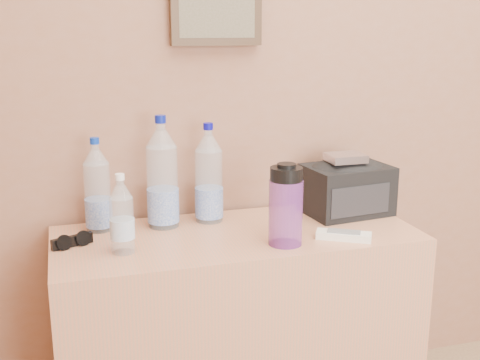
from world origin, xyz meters
name	(u,v)px	position (x,y,z in m)	size (l,w,h in m)	color
picture_frame	(216,6)	(-0.52, 1.98, 1.40)	(0.30, 0.03, 0.25)	#382311
dresser	(237,335)	(-0.52, 1.74, 0.35)	(1.13, 0.47, 0.71)	#A28551
pet_large_a	(98,190)	(-0.93, 1.90, 0.84)	(0.08, 0.08, 0.30)	silver
pet_large_b	(162,178)	(-0.73, 1.88, 0.87)	(0.10, 0.10, 0.36)	silver
pet_large_c	(209,178)	(-0.58, 1.89, 0.85)	(0.09, 0.09, 0.33)	white
pet_small	(122,218)	(-0.88, 1.68, 0.81)	(0.07, 0.07, 0.23)	silver
nalgene_bottle	(286,205)	(-0.41, 1.61, 0.83)	(0.10, 0.10, 0.25)	purple
sunglasses	(72,241)	(-1.02, 1.77, 0.72)	(0.13, 0.05, 0.03)	black
ac_remote	(344,236)	(-0.23, 1.60, 0.72)	(0.17, 0.05, 0.02)	silver
toiletry_bag	(347,186)	(-0.10, 1.84, 0.80)	(0.28, 0.20, 0.19)	black
foil_packet	(346,158)	(-0.12, 1.81, 0.91)	(0.12, 0.10, 0.03)	silver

